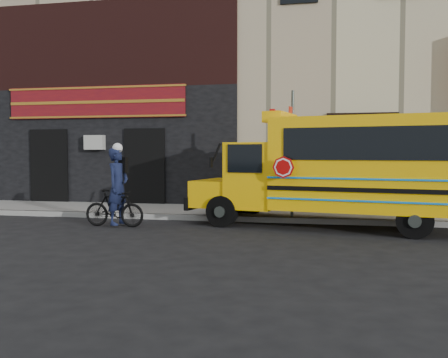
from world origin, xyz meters
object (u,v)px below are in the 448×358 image
sign_pole (292,151)px  cyclist (118,188)px  school_bus (341,168)px  bicycle (114,208)px

sign_pole → cyclist: (-4.31, -1.68, -0.96)m
school_bus → cyclist: 5.67m
school_bus → sign_pole: size_ratio=2.01×
bicycle → cyclist: bearing=-46.0°
school_bus → bicycle: bearing=-170.6°
sign_pole → school_bus: bearing=-32.4°
bicycle → cyclist: cyclist is taller
sign_pole → bicycle: (-4.39, -1.75, -1.47)m
sign_pole → bicycle: bearing=-158.3°
school_bus → cyclist: bearing=-171.1°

